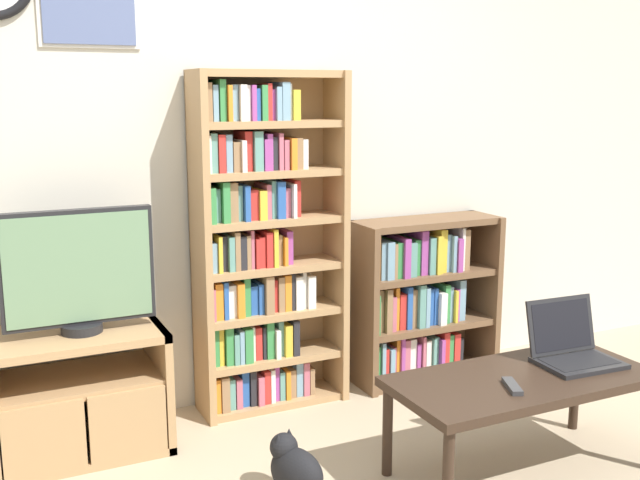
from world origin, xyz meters
TOP-DOWN VIEW (x-y plane):
  - wall_back at (-0.01, 1.80)m, footprint 6.50×0.09m
  - tv_stand at (-0.94, 1.49)m, footprint 0.77×0.48m
  - television at (-0.91, 1.48)m, footprint 0.65×0.18m
  - bookshelf_tall at (0.00, 1.63)m, footprint 0.77×0.27m
  - bookshelf_short at (0.94, 1.62)m, footprint 0.85×0.31m
  - coffee_table at (0.74, 0.49)m, footprint 1.14×0.53m
  - laptop at (1.05, 0.53)m, footprint 0.37×0.31m
  - remote_near_laptop at (0.61, 0.39)m, footprint 0.10×0.16m
  - cat at (-0.21, 0.73)m, footprint 0.37×0.46m

SIDE VIEW (x-z plane):
  - cat at x=-0.21m, z-range -0.02..0.24m
  - tv_stand at x=-0.94m, z-range 0.00..0.57m
  - coffee_table at x=0.74m, z-range 0.17..0.61m
  - remote_near_laptop at x=0.61m, z-range 0.44..0.46m
  - bookshelf_short at x=0.94m, z-range -0.01..0.91m
  - laptop at x=1.05m, z-range 0.37..0.64m
  - television at x=-0.91m, z-range 0.57..1.12m
  - bookshelf_tall at x=0.00m, z-range -0.01..1.71m
  - wall_back at x=-0.01m, z-range 0.01..2.61m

